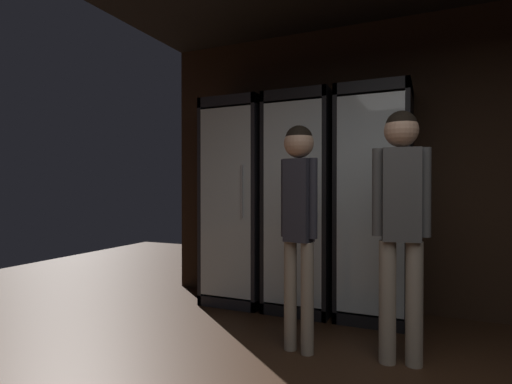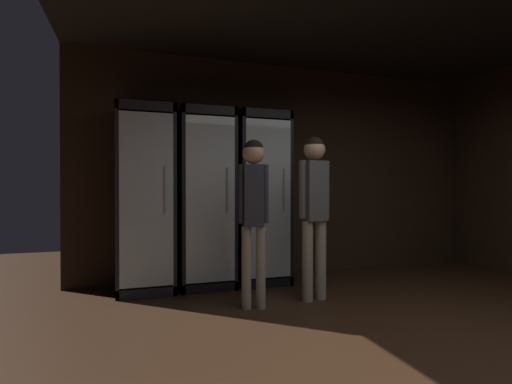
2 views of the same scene
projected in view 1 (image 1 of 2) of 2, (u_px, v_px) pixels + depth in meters
name	position (u px, v px, depth m)	size (l,w,h in m)	color
wall_back	(462.00, 164.00, 3.61)	(6.00, 0.06, 2.80)	black
cooler_far_left	(240.00, 203.00, 4.18)	(0.63, 0.62, 2.08)	black
cooler_left	(303.00, 204.00, 3.91)	(0.63, 0.62, 2.08)	black
cooler_center	(375.00, 205.00, 3.63)	(0.63, 0.62, 2.08)	black
shopper_near	(299.00, 206.00, 2.86)	(0.29, 0.21, 1.63)	gray
shopper_far	(401.00, 208.00, 2.66)	(0.37, 0.22, 1.69)	gray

